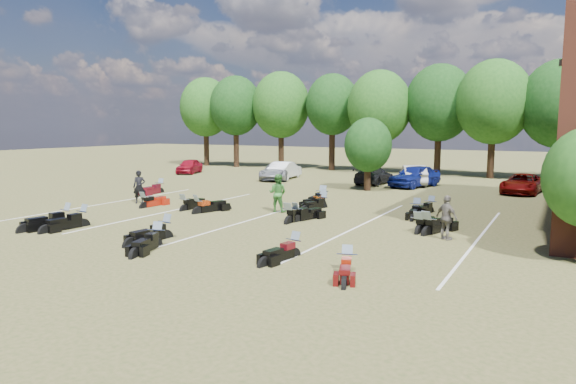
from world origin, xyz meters
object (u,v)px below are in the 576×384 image
Objects in this scene: person_grey at (447,218)px; motorcycle_7 at (144,208)px; person_green at (278,193)px; motorcycle_14 at (160,193)px; car_4 at (415,176)px; person_black at (139,187)px; car_0 at (189,166)px; motorcycle_0 at (66,226)px; motorcycle_3 at (166,238)px.

person_grey is 15.88m from motorcycle_7.
person_green is 11.01m from motorcycle_14.
motorcycle_14 is at bearing -52.50° from motorcycle_7.
person_grey is at bearing 156.01° from person_green.
motorcycle_7 is at bearing 10.20° from person_green.
car_4 is 2.41× the size of person_green.
car_4 is at bearing 21.47° from person_black.
person_grey is (17.28, -1.36, -0.07)m from person_black.
person_green is at bearing -23.20° from person_black.
motorcycle_14 is at bearing 87.26° from person_black.
car_0 is 31.95m from person_grey.
motorcycle_14 is (-2.21, 4.09, -0.94)m from person_black.
motorcycle_7 is (-6.94, -2.30, -0.97)m from person_green.
motorcycle_0 is (11.48, -22.48, -0.67)m from car_0.
motorcycle_3 is at bearing -72.60° from car_0.
car_4 is (21.19, -0.74, 0.13)m from car_0.
car_0 is at bearing -47.83° from person_green.
person_green is 0.78× the size of motorcycle_0.
motorcycle_7 is (-10.24, -16.41, -0.80)m from car_4.
person_black is 0.96× the size of person_green.
motorcycle_7 is 6.36m from motorcycle_14.
motorcycle_3 is at bearing -51.73° from motorcycle_14.
car_4 is 19.23m from person_black.
car_0 is 14.01m from motorcycle_14.
motorcycle_3 is (-4.09, -21.60, -0.80)m from car_4.
motorcycle_14 is (-13.88, -11.19, -0.80)m from car_4.
person_black is 8.45m from person_green.
motorcycle_7 is (-6.15, 5.20, 0.00)m from motorcycle_3.
motorcycle_7 is (1.43, -1.13, -0.94)m from person_black.
motorcycle_14 is at bearing 120.98° from motorcycle_0.
person_black is 9.92m from motorcycle_3.
car_4 reaches higher than motorcycle_14.
car_0 is 1.67× the size of motorcycle_14.
motorcycle_3 reaches higher than motorcycle_14.
car_4 reaches higher than car_0.
person_grey is at bearing 27.81° from motorcycle_0.
car_4 is 17.56m from person_grey.
motorcycle_14 is (-9.79, 10.41, 0.00)m from motorcycle_3.
motorcycle_0 is 11.34m from motorcycle_14.
person_green reaches higher than motorcycle_14.
person_green is 0.88× the size of motorcycle_7.
person_black is 2.05m from motorcycle_7.
car_4 is 2.71× the size of person_grey.
car_4 is at bearing 33.89° from motorcycle_14.
person_black is 1.08× the size of person_grey.
person_green reaches higher than motorcycle_0.
person_black is at bearing -0.17° from person_green.
motorcycle_14 is (-19.49, 5.45, -0.87)m from person_grey.
car_4 is at bearing 85.15° from motorcycle_3.
person_black is at bearing -35.69° from motorcycle_7.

